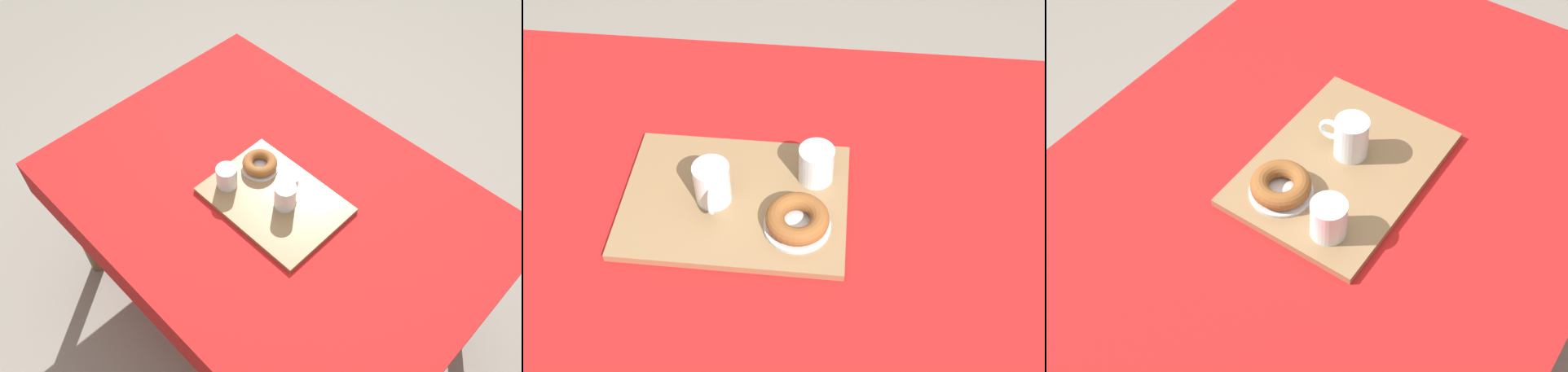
% 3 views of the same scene
% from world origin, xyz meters
% --- Properties ---
extents(ground_plane, '(6.00, 6.00, 0.00)m').
position_xyz_m(ground_plane, '(0.00, 0.00, 0.00)').
color(ground_plane, gray).
extents(dining_table, '(1.50, 1.09, 0.72)m').
position_xyz_m(dining_table, '(0.00, 0.00, 0.64)').
color(dining_table, red).
rests_on(dining_table, ground).
extents(serving_tray, '(0.45, 0.33, 0.02)m').
position_xyz_m(serving_tray, '(0.02, -0.01, 0.73)').
color(serving_tray, olive).
rests_on(serving_tray, dining_table).
extents(tea_mug_left, '(0.07, 0.11, 0.09)m').
position_xyz_m(tea_mug_left, '(0.07, -0.00, 0.78)').
color(tea_mug_left, white).
rests_on(tea_mug_left, serving_tray).
extents(water_glass_near, '(0.07, 0.07, 0.08)m').
position_xyz_m(water_glass_near, '(-0.13, -0.08, 0.78)').
color(water_glass_near, white).
rests_on(water_glass_near, serving_tray).
extents(donut_plate_left, '(0.13, 0.13, 0.01)m').
position_xyz_m(donut_plate_left, '(-0.11, 0.05, 0.74)').
color(donut_plate_left, silver).
rests_on(donut_plate_left, serving_tray).
extents(sugar_donut_left, '(0.12, 0.12, 0.04)m').
position_xyz_m(sugar_donut_left, '(-0.11, 0.05, 0.77)').
color(sugar_donut_left, brown).
rests_on(sugar_donut_left, donut_plate_left).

